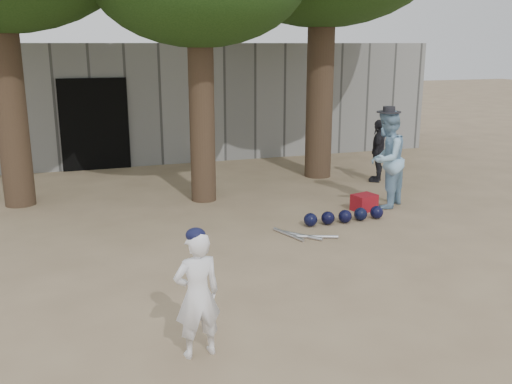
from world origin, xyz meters
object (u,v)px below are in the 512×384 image
object	(u,v)px
spectator_blue	(386,159)
red_bag	(364,202)
boy_player	(197,295)
spectator_dark	(378,151)

from	to	relation	value
spectator_blue	red_bag	distance (m)	0.90
spectator_blue	boy_player	bearing A→B (deg)	4.72
boy_player	spectator_blue	xyz separation A→B (m)	(4.52, 4.07, 0.27)
spectator_blue	spectator_dark	xyz separation A→B (m)	(0.94, 1.85, -0.22)
red_bag	spectator_dark	bearing A→B (deg)	54.15
boy_player	spectator_dark	world-z (taller)	spectator_dark
boy_player	spectator_blue	bearing A→B (deg)	-144.66
red_bag	boy_player	bearing A→B (deg)	-135.61
red_bag	spectator_blue	bearing A→B (deg)	13.03
spectator_blue	spectator_dark	world-z (taller)	spectator_blue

